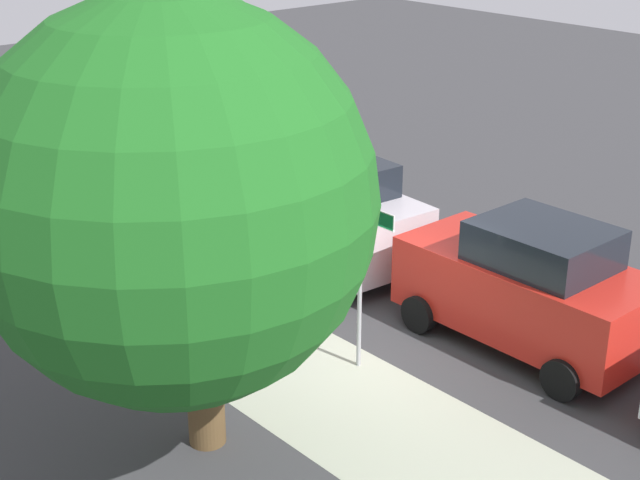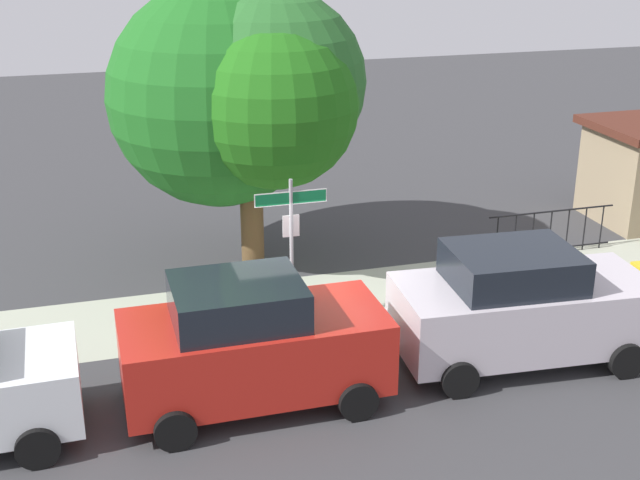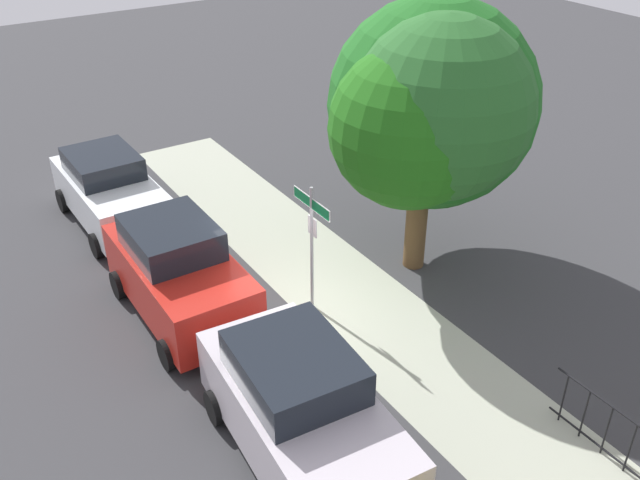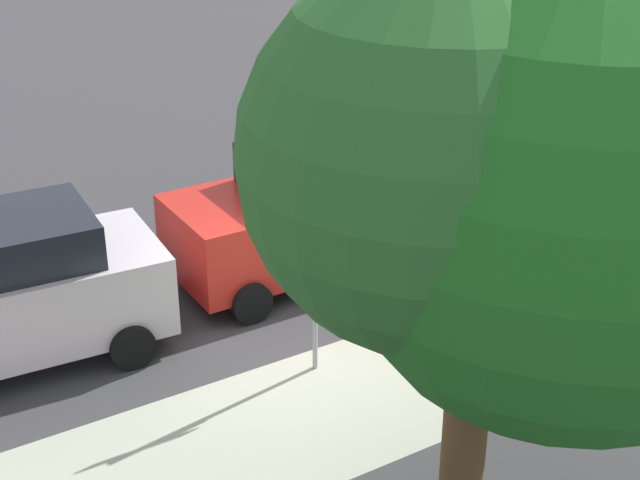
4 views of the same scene
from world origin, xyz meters
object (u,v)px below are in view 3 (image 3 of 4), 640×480
shade_tree (431,110)px  car_white (109,190)px  street_sign (312,227)px  car_silver (301,410)px  car_red (179,273)px

shade_tree → car_white: size_ratio=1.46×
car_white → street_sign: bearing=20.8°
car_white → car_silver: (9.60, 0.04, 0.08)m
car_red → car_silver: (4.80, 0.10, -0.02)m
shade_tree → car_white: shade_tree is taller
shade_tree → car_silver: bearing=-56.5°
shade_tree → car_silver: (3.68, -5.56, -2.84)m
car_silver → car_white: bearing=-175.8°
car_red → car_silver: bearing=0.9°
car_white → car_silver: bearing=-0.9°
street_sign → car_red: 2.98m
shade_tree → car_red: shade_tree is taller
car_silver → shade_tree: bearing=127.5°
car_red → street_sign: bearing=62.4°
car_white → car_red: size_ratio=1.01×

